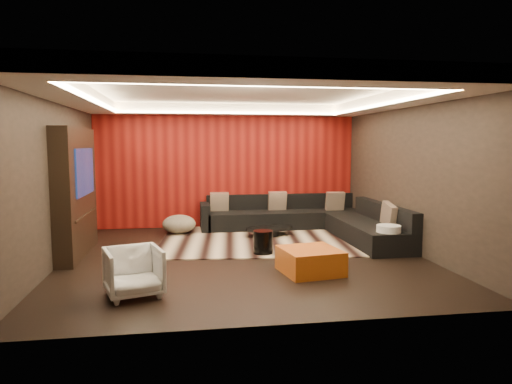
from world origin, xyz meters
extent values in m
cube|color=black|center=(0.00, 0.00, -0.01)|extent=(6.00, 6.00, 0.02)
cube|color=silver|center=(0.00, 0.00, 2.81)|extent=(6.00, 6.00, 0.02)
cube|color=black|center=(0.00, 3.01, 1.40)|extent=(6.00, 0.02, 2.80)
cube|color=black|center=(-3.01, 0.00, 1.40)|extent=(0.02, 6.00, 2.80)
cube|color=black|center=(3.01, 0.00, 1.40)|extent=(0.02, 6.00, 2.80)
cube|color=#6B0C0A|center=(0.00, 2.97, 1.40)|extent=(5.98, 0.05, 2.78)
cube|color=silver|center=(0.00, 2.70, 2.69)|extent=(6.00, 0.60, 0.22)
cube|color=silver|center=(0.00, -2.70, 2.69)|extent=(6.00, 0.60, 0.22)
cube|color=silver|center=(-2.70, 0.00, 2.69)|extent=(0.60, 4.80, 0.22)
cube|color=silver|center=(2.70, 0.00, 2.69)|extent=(0.60, 4.80, 0.22)
cube|color=#FFD899|center=(0.00, 2.36, 2.60)|extent=(4.80, 0.08, 0.04)
cube|color=#FFD899|center=(0.00, -2.36, 2.60)|extent=(4.80, 0.08, 0.04)
cube|color=#FFD899|center=(-2.36, 0.00, 2.60)|extent=(0.08, 4.80, 0.04)
cube|color=#FFD899|center=(2.36, 0.00, 2.60)|extent=(0.08, 4.80, 0.04)
cube|color=black|center=(-2.85, 0.60, 1.10)|extent=(0.30, 2.00, 2.20)
cube|color=black|center=(-2.69, 0.60, 1.45)|extent=(0.04, 1.30, 0.80)
cube|color=black|center=(-2.69, 0.60, 0.70)|extent=(0.04, 1.60, 0.04)
cube|color=#C4AE8F|center=(0.53, 1.27, 0.01)|extent=(4.28, 3.39, 0.02)
cylinder|color=black|center=(0.75, 1.64, 0.11)|extent=(1.38, 1.38, 0.18)
cylinder|color=black|center=(0.35, 0.11, 0.22)|extent=(0.44, 0.44, 0.40)
ellipsoid|color=beige|center=(-1.12, 2.20, 0.22)|extent=(0.83, 0.83, 0.39)
cylinder|color=silver|center=(2.50, -0.25, 0.26)|extent=(0.47, 0.47, 0.52)
cube|color=#A33B15|center=(0.85, -1.12, 0.18)|extent=(0.94, 0.94, 0.37)
imported|color=silver|center=(-1.64, -1.79, 0.31)|extent=(0.84, 0.86, 0.63)
cube|color=black|center=(1.25, 2.55, 0.20)|extent=(3.50, 0.90, 0.40)
cube|color=black|center=(1.25, 2.90, 0.57)|extent=(3.50, 0.20, 0.35)
cube|color=black|center=(2.55, 0.80, 0.20)|extent=(0.90, 2.60, 0.40)
cube|color=black|center=(2.90, 0.80, 0.57)|extent=(0.20, 2.60, 0.35)
cube|color=black|center=(-0.55, 2.55, 0.30)|extent=(0.20, 0.90, 0.60)
cube|color=beige|center=(-0.22, 2.69, 0.62)|extent=(0.42, 0.20, 0.44)
cube|color=beige|center=(1.12, 2.65, 0.62)|extent=(0.42, 0.20, 0.44)
cube|color=beige|center=(2.73, 0.26, 0.62)|extent=(0.12, 0.50, 0.50)
cube|color=beige|center=(2.42, 2.40, 0.62)|extent=(0.42, 0.20, 0.44)
camera|label=1|loc=(-0.98, -7.59, 1.92)|focal=32.00mm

